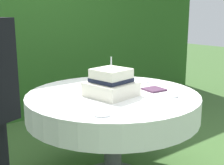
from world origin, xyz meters
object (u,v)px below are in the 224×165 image
cake_table (113,106)px  wedding_cake (111,83)px  serving_plate_near (149,81)px  serving_plate_left (170,96)px  serving_plate_far (102,114)px  napkin_stack (154,89)px

cake_table → wedding_cake: size_ratio=3.65×
serving_plate_near → serving_plate_left: (-0.24, -0.47, 0.00)m
wedding_cake → serving_plate_far: bearing=-135.1°
wedding_cake → serving_plate_left: wedding_cake is taller
cake_table → serving_plate_far: size_ratio=12.44×
cake_table → napkin_stack: 0.39m
serving_plate_left → napkin_stack: 0.22m
cake_table → wedding_cake: wedding_cake is taller
serving_plate_left → wedding_cake: bearing=138.8°
serving_plate_near → serving_plate_far: same height
serving_plate_near → serving_plate_far: (-0.94, -0.51, 0.00)m
cake_table → serving_plate_left: bearing=-49.1°
serving_plate_near → serving_plate_far: size_ratio=1.01×
serving_plate_left → serving_plate_near: bearing=62.9°
serving_plate_far → wedding_cake: bearing=44.9°
serving_plate_near → napkin_stack: (-0.20, -0.26, 0.00)m
serving_plate_left → cake_table: bearing=130.9°
serving_plate_near → serving_plate_left: size_ratio=0.85×
serving_plate_near → serving_plate_far: bearing=-151.4°
wedding_cake → serving_plate_near: size_ratio=3.36×
wedding_cake → napkin_stack: wedding_cake is taller
wedding_cake → serving_plate_left: size_ratio=2.85×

